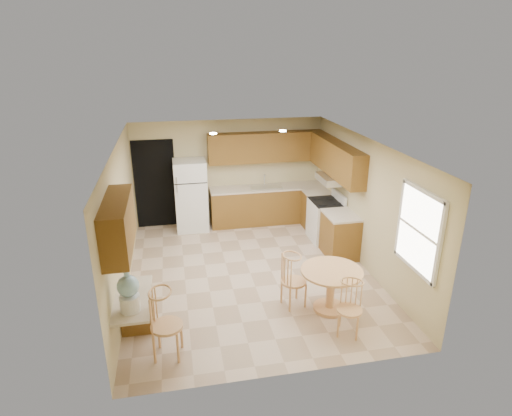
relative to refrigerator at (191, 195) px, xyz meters
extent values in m
plane|color=#C5A98F|center=(0.95, -2.40, -0.83)|extent=(5.50, 5.50, 0.00)
cube|color=white|center=(0.95, -2.40, 1.67)|extent=(4.50, 5.50, 0.02)
cube|color=#C7B686|center=(0.95, 0.35, 0.42)|extent=(4.50, 0.02, 2.50)
cube|color=#C7B686|center=(0.95, -5.15, 0.42)|extent=(4.50, 0.02, 2.50)
cube|color=#C7B686|center=(-1.30, -2.40, 0.42)|extent=(0.02, 5.50, 2.50)
cube|color=#C7B686|center=(3.20, -2.40, 0.42)|extent=(0.02, 5.50, 2.50)
cube|color=black|center=(-0.80, 0.34, 0.22)|extent=(0.90, 0.02, 2.10)
cube|color=brown|center=(1.83, 0.05, -0.40)|extent=(2.75, 0.60, 0.87)
cube|color=beige|center=(1.83, 0.05, 0.06)|extent=(2.75, 0.63, 0.04)
cube|color=brown|center=(2.90, -0.54, -0.40)|extent=(0.60, 0.59, 0.87)
cube|color=beige|center=(2.90, -0.54, 0.06)|extent=(0.63, 0.59, 0.04)
cube|color=brown|center=(2.90, -2.00, -0.40)|extent=(0.60, 0.80, 0.87)
cube|color=beige|center=(2.90, -2.00, 0.06)|extent=(0.63, 0.80, 0.04)
cube|color=brown|center=(1.83, 0.19, 1.02)|extent=(2.75, 0.33, 0.70)
cube|color=brown|center=(3.04, -1.19, 1.02)|extent=(0.33, 2.42, 0.70)
cube|color=brown|center=(-1.13, -4.00, 1.02)|extent=(0.33, 1.40, 0.70)
cube|color=silver|center=(1.80, 0.05, 0.08)|extent=(0.78, 0.44, 0.01)
cube|color=silver|center=(2.95, -1.22, 0.59)|extent=(0.50, 0.76, 0.14)
cube|color=brown|center=(-1.05, -3.72, -0.47)|extent=(0.48, 0.42, 0.72)
cube|color=beige|center=(-1.05, -4.10, -0.08)|extent=(0.50, 1.20, 0.04)
cube|color=white|center=(3.18, -4.25, 0.67)|extent=(0.05, 1.00, 1.20)
cube|color=white|center=(3.17, -4.25, 1.29)|extent=(0.05, 1.10, 0.06)
cube|color=white|center=(3.17, -4.25, 0.05)|extent=(0.05, 1.10, 0.06)
cube|color=white|center=(3.17, -4.78, 0.67)|extent=(0.05, 0.06, 1.28)
cube|color=white|center=(3.17, -3.72, 0.67)|extent=(0.05, 0.06, 1.28)
cylinder|color=white|center=(0.45, -1.20, 1.65)|extent=(0.14, 0.14, 0.02)
cylinder|color=white|center=(1.85, -1.20, 1.65)|extent=(0.14, 0.14, 0.02)
cube|color=white|center=(0.00, 0.00, 0.00)|extent=(0.74, 0.69, 1.67)
cube|color=black|center=(0.00, -0.35, 0.39)|extent=(0.72, 0.01, 0.02)
cube|color=silver|center=(-0.31, -0.36, 0.29)|extent=(0.03, 0.03, 0.18)
cube|color=silver|center=(-0.31, -0.36, 0.49)|extent=(0.03, 0.03, 0.14)
cube|color=white|center=(2.87, -1.22, -0.38)|extent=(0.65, 0.76, 0.90)
cube|color=black|center=(2.87, -1.22, 0.07)|extent=(0.64, 0.75, 0.02)
cube|color=white|center=(3.15, -1.22, 0.17)|extent=(0.06, 0.76, 0.18)
cylinder|color=#E3AA71|center=(2.01, -3.84, -0.80)|extent=(0.53, 0.53, 0.06)
cylinder|color=#E3AA71|center=(2.01, -3.84, -0.48)|extent=(0.13, 0.13, 0.66)
cylinder|color=#E3AA71|center=(2.01, -3.84, -0.12)|extent=(0.99, 0.99, 0.04)
cylinder|color=#E3AA71|center=(1.46, -3.59, -0.39)|extent=(0.41, 0.41, 0.04)
cylinder|color=#E3AA71|center=(1.31, -3.44, -0.61)|extent=(0.04, 0.04, 0.44)
cylinder|color=#E3AA71|center=(1.61, -3.44, -0.61)|extent=(0.04, 0.04, 0.44)
cylinder|color=#E3AA71|center=(1.31, -3.74, -0.61)|extent=(0.04, 0.04, 0.44)
cylinder|color=#E3AA71|center=(1.61, -3.74, -0.61)|extent=(0.04, 0.04, 0.44)
cylinder|color=#E3AA71|center=(2.06, -4.49, -0.42)|extent=(0.38, 0.38, 0.04)
cylinder|color=#E3AA71|center=(1.92, -4.35, -0.63)|extent=(0.03, 0.03, 0.41)
cylinder|color=#E3AA71|center=(2.20, -4.35, -0.63)|extent=(0.03, 0.03, 0.41)
cylinder|color=#E3AA71|center=(1.92, -4.63, -0.63)|extent=(0.03, 0.03, 0.41)
cylinder|color=#E3AA71|center=(2.20, -4.63, -0.63)|extent=(0.03, 0.03, 0.41)
cylinder|color=#E3AA71|center=(-0.60, -4.45, -0.35)|extent=(0.45, 0.45, 0.04)
cylinder|color=#E3AA71|center=(-0.76, -4.29, -0.59)|extent=(0.04, 0.04, 0.48)
cylinder|color=#E3AA71|center=(-0.44, -4.29, -0.59)|extent=(0.04, 0.04, 0.48)
cylinder|color=#E3AA71|center=(-0.76, -4.61, -0.59)|extent=(0.04, 0.04, 0.48)
cylinder|color=#E3AA71|center=(-0.44, -4.61, -0.59)|extent=(0.04, 0.04, 0.48)
cylinder|color=white|center=(-1.05, -4.41, 0.05)|extent=(0.27, 0.27, 0.23)
sphere|color=#8DC0DA|center=(-1.05, -4.41, 0.31)|extent=(0.29, 0.29, 0.29)
cylinder|color=#8DC0DA|center=(-1.05, -4.41, 0.50)|extent=(0.07, 0.07, 0.08)
camera|label=1|loc=(-0.37, -9.50, 3.24)|focal=30.00mm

